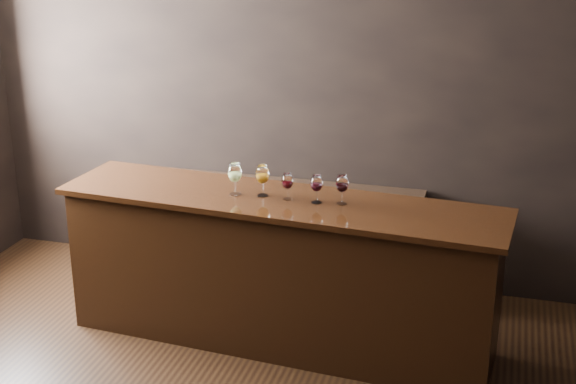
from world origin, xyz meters
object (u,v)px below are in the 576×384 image
(bar_counter, at_px, (279,274))
(glass_red_c, at_px, (342,184))
(glass_red_a, at_px, (287,182))
(back_bar_shelf, at_px, (277,234))
(glass_red_b, at_px, (317,184))
(glass_white, at_px, (235,173))
(glass_amber, at_px, (262,175))

(bar_counter, bearing_deg, glass_red_c, 6.43)
(glass_red_a, height_order, glass_red_c, glass_red_c)
(back_bar_shelf, relative_size, glass_red_b, 12.10)
(bar_counter, relative_size, glass_red_a, 16.31)
(back_bar_shelf, height_order, glass_red_b, glass_red_b)
(glass_white, distance_m, glass_amber, 0.18)
(bar_counter, height_order, glass_red_c, glass_red_c)
(glass_white, height_order, glass_red_a, glass_white)
(glass_amber, xyz_separation_m, glass_red_c, (0.53, -0.01, -0.01))
(back_bar_shelf, xyz_separation_m, glass_amber, (0.16, -0.85, 0.77))
(back_bar_shelf, relative_size, glass_amber, 10.78)
(back_bar_shelf, relative_size, glass_red_a, 12.81)
(back_bar_shelf, distance_m, glass_white, 1.17)
(glass_white, bearing_deg, bar_counter, 0.62)
(back_bar_shelf, bearing_deg, glass_red_a, -69.34)
(bar_counter, height_order, back_bar_shelf, bar_counter)
(bar_counter, height_order, glass_amber, glass_amber)
(glass_white, distance_m, glass_red_a, 0.35)
(glass_amber, distance_m, glass_red_b, 0.37)
(bar_counter, distance_m, glass_amber, 0.68)
(back_bar_shelf, height_order, glass_red_a, glass_red_a)
(bar_counter, distance_m, glass_white, 0.74)
(glass_red_a, bearing_deg, bar_counter, -178.38)
(glass_white, xyz_separation_m, glass_red_b, (0.54, -0.00, -0.02))
(glass_red_c, bearing_deg, bar_counter, -177.94)
(back_bar_shelf, xyz_separation_m, glass_red_c, (0.68, -0.87, 0.76))
(glass_red_c, bearing_deg, glass_amber, 178.69)
(glass_amber, bearing_deg, glass_red_b, -5.20)
(glass_amber, height_order, glass_red_c, glass_amber)
(glass_amber, bearing_deg, glass_red_a, -8.21)
(bar_counter, relative_size, glass_amber, 13.73)
(bar_counter, height_order, glass_red_a, glass_red_a)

